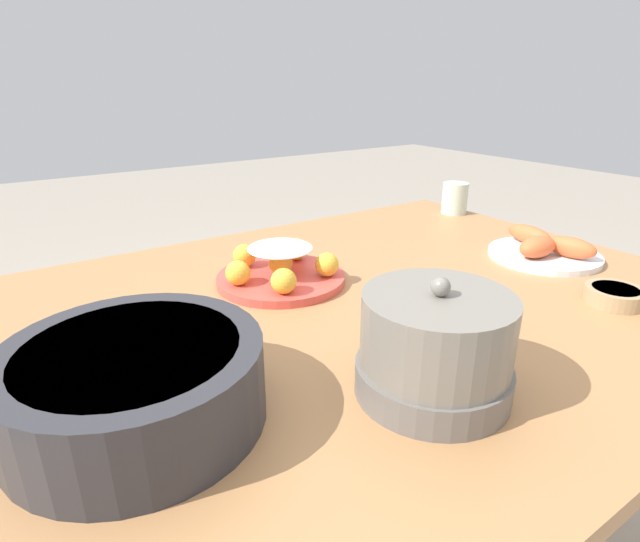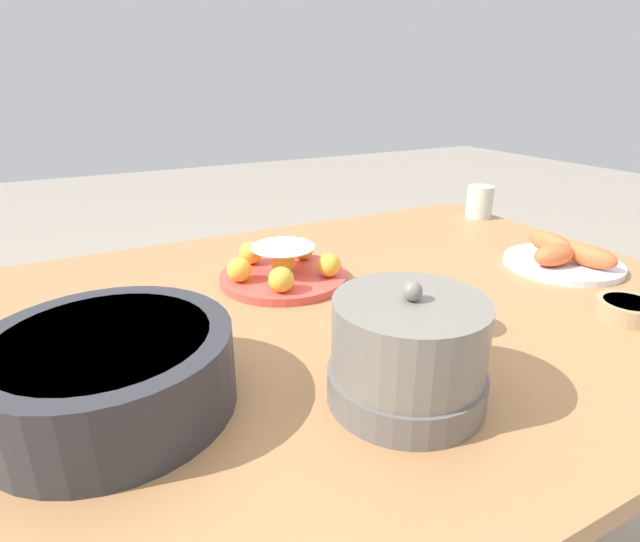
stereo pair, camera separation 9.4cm
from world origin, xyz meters
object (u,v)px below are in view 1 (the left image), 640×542
at_px(serving_bowl, 135,381).
at_px(cake_plate, 280,270).
at_px(seafood_platter, 544,250).
at_px(cup_far, 448,305).
at_px(sauce_bowl, 614,295).
at_px(cup_near, 455,198).
at_px(warming_pot, 435,347).
at_px(dining_table, 361,342).

bearing_deg(serving_bowl, cake_plate, -141.70).
bearing_deg(seafood_platter, serving_bowl, 4.29).
xyz_separation_m(cake_plate, cup_far, (-0.13, 0.31, 0.01)).
height_order(cake_plate, cup_far, cake_plate).
bearing_deg(sauce_bowl, cup_near, -112.81).
xyz_separation_m(serving_bowl, warming_pot, (-0.33, 0.15, 0.01)).
xyz_separation_m(dining_table, cup_far, (-0.05, 0.16, 0.13)).
xyz_separation_m(cake_plate, serving_bowl, (0.35, 0.28, 0.03)).
relative_size(sauce_bowl, seafood_platter, 0.42).
distance_m(dining_table, serving_bowl, 0.47).
height_order(cake_plate, warming_pot, warming_pot).
relative_size(seafood_platter, cup_far, 3.01).
distance_m(serving_bowl, cup_far, 0.48).
bearing_deg(warming_pot, cake_plate, -93.11).
height_order(dining_table, sauce_bowl, sauce_bowl).
bearing_deg(cup_near, sauce_bowl, 67.19).
height_order(sauce_bowl, cup_near, cup_near).
height_order(dining_table, cake_plate, cake_plate).
height_order(seafood_platter, cup_far, cup_far).
bearing_deg(warming_pot, sauce_bowl, -178.91).
bearing_deg(serving_bowl, seafood_platter, -175.71).
distance_m(dining_table, cup_near, 0.72).
distance_m(cup_near, warming_pot, 0.95).
bearing_deg(seafood_platter, dining_table, -6.28).
xyz_separation_m(cake_plate, seafood_platter, (-0.56, 0.21, -0.01)).
bearing_deg(cup_near, serving_bowl, 23.48).
relative_size(serving_bowl, cup_near, 3.28).
distance_m(seafood_platter, cup_near, 0.41).
xyz_separation_m(sauce_bowl, cup_far, (0.32, -0.11, 0.02)).
relative_size(dining_table, cup_far, 16.89).
height_order(dining_table, seafood_platter, seafood_platter).
xyz_separation_m(serving_bowl, sauce_bowl, (-0.80, 0.15, -0.04)).
relative_size(cake_plate, serving_bowl, 0.85).
relative_size(cake_plate, cup_far, 3.17).
distance_m(dining_table, cup_far, 0.21).
relative_size(sauce_bowl, cup_far, 1.26).
height_order(dining_table, cup_near, cup_near).
bearing_deg(warming_pot, serving_bowl, -25.23).
xyz_separation_m(dining_table, cake_plate, (0.08, -0.16, 0.12)).
bearing_deg(seafood_platter, warming_pot, 20.84).
bearing_deg(cup_far, cake_plate, -67.56).
xyz_separation_m(cup_far, warming_pot, (0.15, 0.12, 0.03)).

